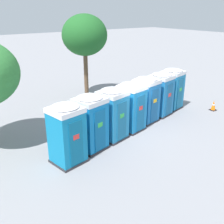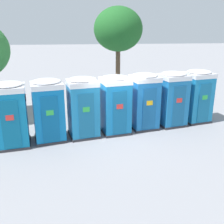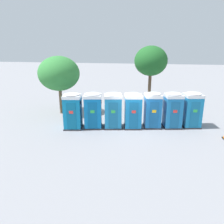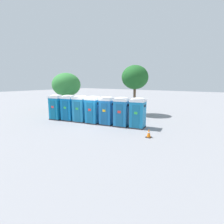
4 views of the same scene
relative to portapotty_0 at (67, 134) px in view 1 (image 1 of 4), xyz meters
name	(u,v)px [view 1 (image 1 of 4)]	position (x,y,z in m)	size (l,w,h in m)	color
ground_plane	(132,129)	(4.14, 0.85, -1.28)	(120.00, 120.00, 0.00)	gray
portapotty_0	(67,134)	(0.00, 0.00, 0.00)	(1.40, 1.39, 2.54)	#2D2D33
portapotty_1	(91,123)	(1.35, 0.40, 0.00)	(1.45, 1.43, 2.54)	#2D2D33
portapotty_2	(113,114)	(2.74, 0.65, 0.00)	(1.43, 1.42, 2.54)	#2D2D33
portapotty_3	(132,106)	(4.13, 0.89, 0.00)	(1.38, 1.39, 2.54)	#2D2D33
portapotty_4	(146,100)	(5.49, 1.27, 0.00)	(1.35, 1.38, 2.54)	#2D2D33
portapotty_5	(161,94)	(6.87, 1.51, 0.00)	(1.41, 1.42, 2.54)	#2D2D33
portapotty_6	(172,89)	(8.24, 1.86, 0.00)	(1.41, 1.41, 2.54)	#2D2D33
street_tree_0	(85,36)	(5.10, 7.01, 3.00)	(3.03, 3.03, 5.67)	brown
traffic_cone	(213,106)	(10.09, 0.00, -0.97)	(0.36, 0.36, 0.64)	black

